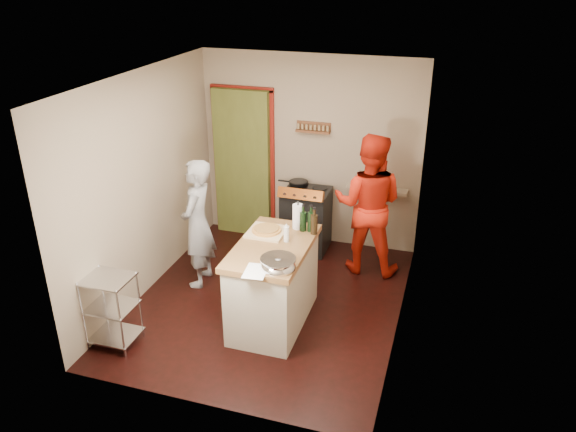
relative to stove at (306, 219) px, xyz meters
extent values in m
plane|color=black|center=(-0.05, -1.42, -0.45)|extent=(3.50, 3.50, 0.00)
cube|color=gray|center=(-0.05, 0.33, 0.85)|extent=(3.00, 0.04, 2.60)
cube|color=#565B23|center=(-1.00, 0.38, 0.60)|extent=(0.80, 0.40, 2.10)
cube|color=maroon|center=(-1.42, 0.31, 0.60)|extent=(0.06, 0.06, 2.10)
cube|color=maroon|center=(-0.58, 0.31, 0.60)|extent=(0.06, 0.06, 2.10)
cube|color=maroon|center=(-1.00, 0.31, 1.65)|extent=(0.90, 0.06, 0.06)
cube|color=brown|center=(0.00, 0.28, 1.15)|extent=(0.46, 0.09, 0.03)
cube|color=brown|center=(0.00, 0.32, 1.21)|extent=(0.46, 0.02, 0.12)
cube|color=olive|center=(0.00, 0.28, 1.21)|extent=(0.42, 0.04, 0.07)
cube|color=gray|center=(0.90, 0.23, 0.45)|extent=(0.80, 0.18, 0.04)
cube|color=black|center=(0.70, 0.23, 0.57)|extent=(0.10, 0.14, 0.22)
cube|color=gray|center=(-1.55, -1.42, 0.85)|extent=(0.04, 3.50, 2.60)
cube|color=gray|center=(1.45, -1.42, 0.85)|extent=(0.04, 3.50, 2.60)
cube|color=white|center=(-0.05, -1.42, 2.16)|extent=(3.00, 3.50, 0.02)
cube|color=black|center=(0.00, 0.01, -0.05)|extent=(0.60, 0.55, 0.80)
cube|color=black|center=(0.00, 0.01, 0.38)|extent=(0.60, 0.55, 0.06)
cube|color=brown|center=(0.00, -0.27, 0.47)|extent=(0.60, 0.15, 0.17)
cylinder|color=black|center=(-0.15, 0.14, 0.46)|extent=(0.26, 0.26, 0.05)
cylinder|color=silver|center=(-1.55, -2.80, -0.05)|extent=(0.02, 0.02, 0.80)
cylinder|color=silver|center=(-1.11, -2.80, -0.05)|extent=(0.02, 0.02, 0.80)
cylinder|color=silver|center=(-1.55, -2.44, -0.05)|extent=(0.02, 0.02, 0.80)
cylinder|color=silver|center=(-1.11, -2.44, -0.05)|extent=(0.02, 0.02, 0.80)
cube|color=silver|center=(-1.33, -2.62, -0.35)|extent=(0.48, 0.40, 0.02)
cube|color=silver|center=(-1.33, -2.62, 0.00)|extent=(0.48, 0.40, 0.02)
cube|color=silver|center=(-1.33, -2.62, 0.33)|extent=(0.48, 0.40, 0.02)
cube|color=#B9B09D|center=(0.12, -1.76, 0.00)|extent=(0.68, 1.20, 0.89)
cube|color=#905D36|center=(0.12, -1.76, 0.47)|extent=(0.74, 1.26, 0.06)
cube|color=beige|center=(-0.03, -1.51, 0.51)|extent=(0.40, 0.40, 0.02)
cylinder|color=gold|center=(-0.03, -1.51, 0.54)|extent=(0.32, 0.32, 0.02)
ellipsoid|color=silver|center=(0.33, -2.20, 0.56)|extent=(0.35, 0.35, 0.11)
cylinder|color=white|center=(0.26, -1.29, 0.64)|extent=(0.12, 0.12, 0.28)
cylinder|color=silver|center=(0.24, -1.64, 0.59)|extent=(0.06, 0.06, 0.17)
cube|color=white|center=(0.14, -2.32, 0.50)|extent=(0.24, 0.32, 0.00)
cylinder|color=black|center=(0.42, -1.32, 0.66)|extent=(0.08, 0.08, 0.31)
cylinder|color=black|center=(0.47, -1.37, 0.66)|extent=(0.08, 0.08, 0.31)
cylinder|color=black|center=(0.33, -1.33, 0.66)|extent=(0.08, 0.08, 0.31)
imported|color=#A1A1A5|center=(-1.00, -1.23, 0.35)|extent=(0.43, 0.61, 1.59)
imported|color=red|center=(0.88, -0.29, 0.45)|extent=(0.88, 0.69, 1.81)
camera|label=1|loc=(1.82, -6.67, 3.24)|focal=35.00mm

